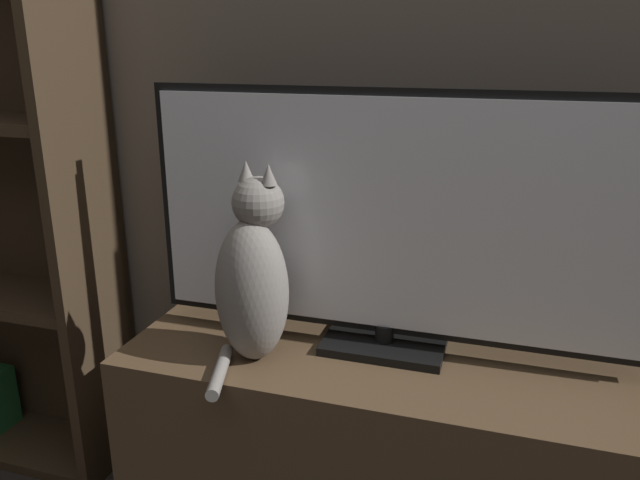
% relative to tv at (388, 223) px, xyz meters
% --- Properties ---
extents(tv_stand, '(1.23, 0.41, 0.52)m').
position_rel_tv_xyz_m(tv_stand, '(0.03, -0.06, -0.57)').
color(tv_stand, brown).
rests_on(tv_stand, ground_plane).
extents(tv, '(1.11, 0.17, 0.59)m').
position_rel_tv_xyz_m(tv, '(0.00, 0.00, 0.00)').
color(tv, black).
rests_on(tv, tv_stand).
extents(cat, '(0.21, 0.30, 0.44)m').
position_rel_tv_xyz_m(cat, '(-0.27, -0.13, -0.12)').
color(cat, gray).
rests_on(cat, tv_stand).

